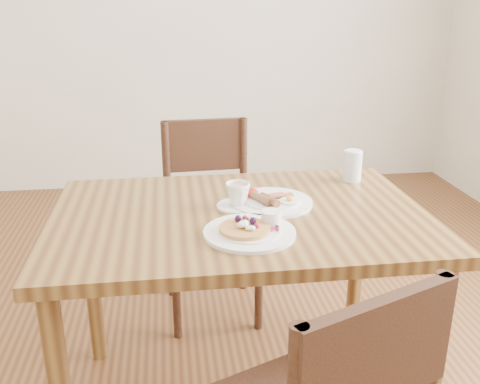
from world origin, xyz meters
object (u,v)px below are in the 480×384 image
(pancake_plate, at_px, (251,230))
(dining_table, at_px, (240,240))
(breakfast_plate, at_px, (271,201))
(water_glass, at_px, (352,166))
(chair_far, at_px, (210,210))
(teacup_saucer, at_px, (238,197))

(pancake_plate, bearing_deg, dining_table, 92.80)
(breakfast_plate, relative_size, water_glass, 2.35)
(chair_far, distance_m, pancake_plate, 0.89)
(chair_far, xyz_separation_m, teacup_saucer, (0.05, -0.63, 0.29))
(pancake_plate, xyz_separation_m, water_glass, (0.45, 0.43, 0.04))
(chair_far, relative_size, breakfast_plate, 3.26)
(chair_far, height_order, breakfast_plate, chair_far)
(breakfast_plate, bearing_deg, pancake_plate, -114.32)
(dining_table, relative_size, water_glass, 10.46)
(chair_far, xyz_separation_m, water_glass, (0.51, -0.42, 0.31))
(pancake_plate, xyz_separation_m, teacup_saucer, (-0.01, 0.22, 0.02))
(pancake_plate, xyz_separation_m, breakfast_plate, (0.10, 0.23, -0.00))
(pancake_plate, relative_size, teacup_saucer, 1.93)
(teacup_saucer, bearing_deg, water_glass, 24.74)
(dining_table, relative_size, pancake_plate, 4.44)
(dining_table, distance_m, pancake_plate, 0.20)
(dining_table, xyz_separation_m, pancake_plate, (0.01, -0.17, 0.11))
(dining_table, height_order, teacup_saucer, teacup_saucer)
(teacup_saucer, bearing_deg, dining_table, -89.16)
(dining_table, height_order, pancake_plate, pancake_plate)
(breakfast_plate, xyz_separation_m, water_glass, (0.35, 0.20, 0.05))
(pancake_plate, bearing_deg, chair_far, 93.68)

